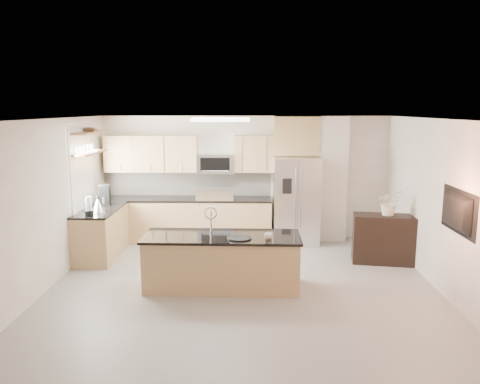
{
  "coord_description": "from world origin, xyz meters",
  "views": [
    {
      "loc": [
        0.1,
        -6.57,
        2.76
      ],
      "look_at": [
        -0.06,
        1.3,
        1.34
      ],
      "focal_mm": 35.0,
      "sensor_mm": 36.0,
      "label": 1
    }
  ],
  "objects_px": {
    "island": "(222,261)",
    "kettle": "(98,205)",
    "coffee_maker": "(105,195)",
    "platter": "(239,238)",
    "credenza": "(384,239)",
    "flower_vase": "(390,196)",
    "refrigerator": "(296,200)",
    "cup": "(268,236)",
    "microwave": "(216,163)",
    "bowl": "(90,129)",
    "blender": "(89,207)",
    "television": "(452,211)",
    "range": "(216,219)"
  },
  "relations": [
    {
      "from": "coffee_maker",
      "to": "platter",
      "type": "bearing_deg",
      "value": -37.83
    },
    {
      "from": "credenza",
      "to": "flower_vase",
      "type": "bearing_deg",
      "value": 10.02
    },
    {
      "from": "platter",
      "to": "range",
      "type": "bearing_deg",
      "value": 101.39
    },
    {
      "from": "kettle",
      "to": "coffee_maker",
      "type": "relative_size",
      "value": 0.74
    },
    {
      "from": "microwave",
      "to": "bowl",
      "type": "relative_size",
      "value": 2.03
    },
    {
      "from": "credenza",
      "to": "flower_vase",
      "type": "height_order",
      "value": "flower_vase"
    },
    {
      "from": "kettle",
      "to": "island",
      "type": "bearing_deg",
      "value": -28.57
    },
    {
      "from": "credenza",
      "to": "kettle",
      "type": "bearing_deg",
      "value": -171.39
    },
    {
      "from": "flower_vase",
      "to": "television",
      "type": "bearing_deg",
      "value": -79.78
    },
    {
      "from": "blender",
      "to": "microwave",
      "type": "bearing_deg",
      "value": 40.37
    },
    {
      "from": "range",
      "to": "flower_vase",
      "type": "xyz_separation_m",
      "value": [
        3.19,
        -1.32,
        0.76
      ]
    },
    {
      "from": "cup",
      "to": "platter",
      "type": "distance_m",
      "value": 0.44
    },
    {
      "from": "coffee_maker",
      "to": "cup",
      "type": "bearing_deg",
      "value": -33.81
    },
    {
      "from": "blender",
      "to": "kettle",
      "type": "xyz_separation_m",
      "value": [
        0.05,
        0.33,
        -0.02
      ]
    },
    {
      "from": "range",
      "to": "microwave",
      "type": "xyz_separation_m",
      "value": [
        0.0,
        0.12,
        1.16
      ]
    },
    {
      "from": "microwave",
      "to": "platter",
      "type": "distance_m",
      "value": 3.01
    },
    {
      "from": "credenza",
      "to": "blender",
      "type": "bearing_deg",
      "value": -167.72
    },
    {
      "from": "island",
      "to": "kettle",
      "type": "xyz_separation_m",
      "value": [
        -2.3,
        1.25,
        0.62
      ]
    },
    {
      "from": "blender",
      "to": "television",
      "type": "height_order",
      "value": "television"
    },
    {
      "from": "cup",
      "to": "flower_vase",
      "type": "height_order",
      "value": "flower_vase"
    },
    {
      "from": "island",
      "to": "flower_vase",
      "type": "height_order",
      "value": "flower_vase"
    },
    {
      "from": "range",
      "to": "kettle",
      "type": "bearing_deg",
      "value": -147.18
    },
    {
      "from": "microwave",
      "to": "island",
      "type": "xyz_separation_m",
      "value": [
        0.28,
        -2.68,
        -1.21
      ]
    },
    {
      "from": "cup",
      "to": "television",
      "type": "relative_size",
      "value": 0.11
    },
    {
      "from": "kettle",
      "to": "coffee_maker",
      "type": "height_order",
      "value": "coffee_maker"
    },
    {
      "from": "credenza",
      "to": "kettle",
      "type": "distance_m",
      "value": 5.19
    },
    {
      "from": "refrigerator",
      "to": "flower_vase",
      "type": "xyz_separation_m",
      "value": [
        1.53,
        -1.28,
        0.34
      ]
    },
    {
      "from": "television",
      "to": "flower_vase",
      "type": "bearing_deg",
      "value": 10.22
    },
    {
      "from": "island",
      "to": "cup",
      "type": "relative_size",
      "value": 20.74
    },
    {
      "from": "bowl",
      "to": "flower_vase",
      "type": "bearing_deg",
      "value": -5.26
    },
    {
      "from": "blender",
      "to": "bowl",
      "type": "height_order",
      "value": "bowl"
    },
    {
      "from": "kettle",
      "to": "flower_vase",
      "type": "height_order",
      "value": "flower_vase"
    },
    {
      "from": "island",
      "to": "credenza",
      "type": "xyz_separation_m",
      "value": [
        2.85,
        1.24,
        0.02
      ]
    },
    {
      "from": "microwave",
      "to": "blender",
      "type": "bearing_deg",
      "value": -139.63
    },
    {
      "from": "island",
      "to": "television",
      "type": "distance_m",
      "value": 3.41
    },
    {
      "from": "refrigerator",
      "to": "credenza",
      "type": "xyz_separation_m",
      "value": [
        1.47,
        -1.28,
        -0.45
      ]
    },
    {
      "from": "refrigerator",
      "to": "kettle",
      "type": "xyz_separation_m",
      "value": [
        -3.68,
        -1.26,
        0.15
      ]
    },
    {
      "from": "island",
      "to": "kettle",
      "type": "relative_size",
      "value": 8.58
    },
    {
      "from": "cup",
      "to": "coffee_maker",
      "type": "xyz_separation_m",
      "value": [
        -3.08,
        2.06,
        0.22
      ]
    },
    {
      "from": "credenza",
      "to": "coffee_maker",
      "type": "distance_m",
      "value": 5.3
    },
    {
      "from": "credenza",
      "to": "blender",
      "type": "height_order",
      "value": "blender"
    },
    {
      "from": "refrigerator",
      "to": "island",
      "type": "distance_m",
      "value": 2.91
    },
    {
      "from": "kettle",
      "to": "bowl",
      "type": "height_order",
      "value": "bowl"
    },
    {
      "from": "cup",
      "to": "platter",
      "type": "bearing_deg",
      "value": 179.0
    },
    {
      "from": "flower_vase",
      "to": "range",
      "type": "bearing_deg",
      "value": 157.47
    },
    {
      "from": "refrigerator",
      "to": "coffee_maker",
      "type": "relative_size",
      "value": 4.7
    },
    {
      "from": "coffee_maker",
      "to": "flower_vase",
      "type": "bearing_deg",
      "value": -6.93
    },
    {
      "from": "range",
      "to": "refrigerator",
      "type": "height_order",
      "value": "refrigerator"
    },
    {
      "from": "bowl",
      "to": "blender",
      "type": "bearing_deg",
      "value": -77.94
    },
    {
      "from": "refrigerator",
      "to": "kettle",
      "type": "height_order",
      "value": "refrigerator"
    }
  ]
}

